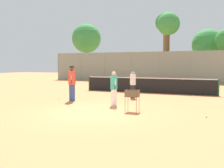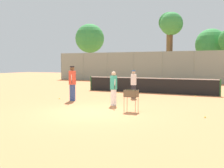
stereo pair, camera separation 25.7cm
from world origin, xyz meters
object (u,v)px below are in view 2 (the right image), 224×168
(player_yellow_shirt, at_px, (114,88))
(ball_cart, at_px, (131,95))
(player_red_cap, at_px, (134,84))
(player_white_outfit, at_px, (72,83))
(tennis_net, at_px, (149,85))

(player_yellow_shirt, relative_size, ball_cart, 1.80)
(player_red_cap, relative_size, ball_cart, 1.78)
(player_white_outfit, xyz_separation_m, ball_cart, (4.07, -1.69, -0.30))
(tennis_net, relative_size, player_yellow_shirt, 5.62)
(player_white_outfit, xyz_separation_m, player_red_cap, (2.65, 2.54, -0.13))
(tennis_net, bearing_deg, player_red_cap, -91.02)
(player_yellow_shirt, distance_m, ball_cart, 1.78)
(player_yellow_shirt, bearing_deg, ball_cart, 18.30)
(tennis_net, height_order, player_white_outfit, player_white_outfit)
(player_white_outfit, relative_size, player_yellow_shirt, 1.15)
(player_white_outfit, relative_size, ball_cart, 2.06)
(player_white_outfit, bearing_deg, player_yellow_shirt, 50.06)
(player_red_cap, bearing_deg, player_white_outfit, 114.73)
(player_white_outfit, height_order, player_yellow_shirt, player_white_outfit)
(player_yellow_shirt, bearing_deg, player_white_outfit, -131.88)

